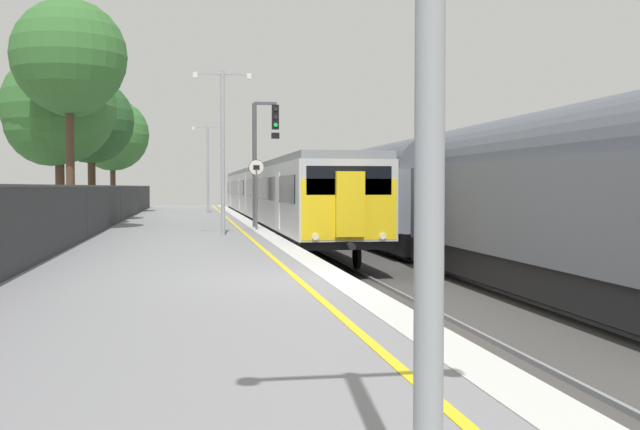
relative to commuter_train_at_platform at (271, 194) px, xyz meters
The scene contains 11 objects.
ground 28.44m from the commuter_train_at_platform, 88.90° to the right, with size 17.40×110.00×1.21m.
commuter_train_at_platform is the anchor object (origin of this frame).
freight_train_adjacent_track 4.17m from the commuter_train_at_platform, 15.93° to the right, with size 2.60×62.39×4.37m.
signal_gantry 10.73m from the commuter_train_at_platform, 98.04° to the right, with size 1.10×0.24×5.08m.
speed_limit_sign 12.65m from the commuter_train_at_platform, 98.40° to the right, with size 0.59×0.08×2.67m.
platform_lamp_mid 16.01m from the commuter_train_at_platform, 101.75° to the right, with size 2.00×0.20×5.56m.
platform_lamp_far 8.33m from the commuter_train_at_platform, 113.56° to the left, with size 2.00×0.20×5.48m.
background_tree_left 10.27m from the commuter_train_at_platform, 160.85° to the right, with size 4.09×4.09×6.85m.
background_tree_centre 15.47m from the commuter_train_at_platform, 126.62° to the right, with size 4.25×4.27×8.60m.
background_tree_right 13.33m from the commuter_train_at_platform, 135.46° to the left, with size 4.60×4.60×7.26m.
background_tree_back 13.07m from the commuter_train_at_platform, 141.82° to the right, with size 4.78×4.78×7.40m.
Camera 1 is at (-2.22, -13.58, 1.66)m, focal length 43.52 mm.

